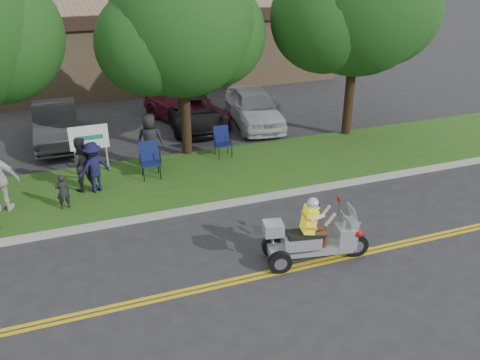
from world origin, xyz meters
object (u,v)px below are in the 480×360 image
object	(u,v)px
parked_car_mid	(192,112)
parked_car_far_right	(254,107)
parked_car_left	(56,124)
lawn_chair_b	(222,139)
spectator_adult_mid	(81,164)
parked_car_right	(186,107)
lawn_chair_a	(150,157)
trike_scooter	(312,239)

from	to	relation	value
parked_car_mid	parked_car_far_right	xyz separation A→B (m)	(2.50, -0.64, 0.15)
parked_car_left	parked_car_mid	bearing A→B (deg)	0.19
lawn_chair_b	parked_car_left	bearing A→B (deg)	146.03
spectator_adult_mid	lawn_chair_b	bearing A→B (deg)	-171.92
parked_car_left	parked_car_mid	size ratio (longest dim) A/B	1.01
parked_car_right	lawn_chair_a	bearing A→B (deg)	-139.85
lawn_chair_b	parked_car_far_right	xyz separation A→B (m)	(2.37, 2.94, 0.07)
spectator_adult_mid	parked_car_far_right	distance (m)	8.39
trike_scooter	lawn_chair_a	size ratio (longest dim) A/B	2.30
parked_car_right	parked_car_far_right	bearing A→B (deg)	-49.42
trike_scooter	parked_car_mid	bearing A→B (deg)	101.34
trike_scooter	lawn_chair_b	size ratio (longest dim) A/B	2.53
lawn_chair_a	parked_car_left	xyz separation A→B (m)	(-2.75, 4.51, -0.02)
spectator_adult_mid	parked_car_mid	distance (m)	6.77
lawn_chair_a	parked_car_far_right	bearing A→B (deg)	39.94
parked_car_right	spectator_adult_mid	bearing A→B (deg)	-154.36
parked_car_right	parked_car_left	bearing A→B (deg)	162.81
trike_scooter	parked_car_right	bearing A→B (deg)	101.80
lawn_chair_b	parked_car_right	size ratio (longest dim) A/B	0.23
trike_scooter	parked_car_right	world-z (taller)	trike_scooter
lawn_chair_a	parked_car_left	distance (m)	5.28
parked_car_far_right	parked_car_left	bearing A→B (deg)	-178.86
spectator_adult_mid	parked_car_right	size ratio (longest dim) A/B	0.38
lawn_chair_b	parked_car_right	distance (m)	4.22
lawn_chair_a	trike_scooter	bearing A→B (deg)	-61.72
lawn_chair_a	lawn_chair_b	distance (m)	2.90
trike_scooter	lawn_chair_a	xyz separation A→B (m)	(-2.80, 6.03, 0.15)
parked_car_left	parked_car_far_right	distance (m)	7.91
lawn_chair_b	spectator_adult_mid	distance (m)	5.08
parked_car_mid	parked_car_far_right	world-z (taller)	parked_car_far_right
lawn_chair_a	parked_car_right	size ratio (longest dim) A/B	0.25
lawn_chair_a	spectator_adult_mid	bearing A→B (deg)	-168.14
lawn_chair_a	parked_car_mid	world-z (taller)	lawn_chair_a
lawn_chair_a	parked_car_far_right	xyz separation A→B (m)	(5.13, 3.81, 0.01)
trike_scooter	spectator_adult_mid	xyz separation A→B (m)	(-4.96, 5.70, 0.36)
parked_car_left	lawn_chair_a	bearing A→B (deg)	-57.78
trike_scooter	spectator_adult_mid	distance (m)	7.57
parked_car_left	parked_car_far_right	bearing A→B (deg)	-4.23
trike_scooter	parked_car_left	world-z (taller)	trike_scooter
trike_scooter	parked_car_mid	distance (m)	10.47
trike_scooter	parked_car_far_right	xyz separation A→B (m)	(2.34, 9.83, 0.16)
lawn_chair_b	parked_car_far_right	bearing A→B (deg)	50.67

